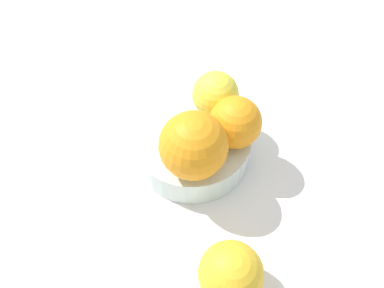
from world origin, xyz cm
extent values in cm
cube|color=white|center=(0.00, 0.00, -1.00)|extent=(110.00, 110.00, 2.00)
cylinder|color=silver|center=(0.00, 0.00, 0.37)|extent=(9.56, 9.56, 0.73)
cylinder|color=silver|center=(0.00, 0.00, 2.04)|extent=(15.43, 15.43, 4.07)
sphere|color=orange|center=(3.72, -2.74, 8.14)|extent=(8.15, 8.15, 8.15)
sphere|color=yellow|center=(-1.64, 5.20, 7.14)|extent=(6.14, 6.14, 6.14)
sphere|color=orange|center=(3.67, 3.87, 7.36)|extent=(6.57, 6.57, 6.57)
sphere|color=yellow|center=(16.47, -7.93, 3.47)|extent=(6.94, 6.94, 6.94)
camera|label=1|loc=(26.18, -20.82, 45.84)|focal=38.76mm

